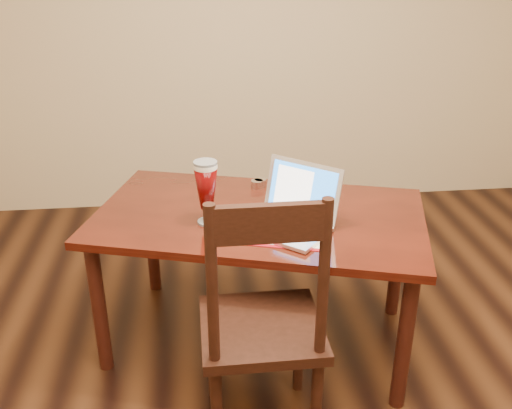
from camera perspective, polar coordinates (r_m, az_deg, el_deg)
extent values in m
cube|color=tan|center=(4.09, 0.49, 18.05)|extent=(4.50, 0.01, 2.70)
cube|color=#461109|center=(2.62, 0.31, -1.27)|extent=(1.67, 1.23, 0.04)
cylinder|color=black|center=(2.70, -15.42, -9.95)|extent=(0.07, 0.07, 0.66)
cylinder|color=black|center=(2.49, 14.62, -13.17)|extent=(0.07, 0.07, 0.66)
cylinder|color=black|center=(3.24, -10.40, -3.23)|extent=(0.07, 0.07, 0.66)
cylinder|color=black|center=(3.06, 13.95, -5.31)|extent=(0.07, 0.07, 0.66)
cube|color=maroon|center=(2.44, 2.67, -2.78)|extent=(0.45, 0.38, 0.00)
cube|color=white|center=(2.44, 2.68, -2.74)|extent=(0.41, 0.33, 0.00)
cube|color=silver|center=(2.44, 2.75, -2.49)|extent=(0.44, 0.42, 0.02)
cube|color=silver|center=(2.48, 3.36, -1.86)|extent=(0.30, 0.28, 0.00)
cube|color=#BBBABF|center=(2.39, 1.88, -2.94)|extent=(0.11, 0.11, 0.00)
cube|color=silver|center=(2.51, 4.68, 1.49)|extent=(0.32, 0.29, 0.24)
cube|color=blue|center=(2.51, 4.62, 1.48)|extent=(0.28, 0.25, 0.20)
cube|color=white|center=(2.53, 3.76, 1.70)|extent=(0.17, 0.15, 0.17)
cylinder|color=silver|center=(2.53, -4.86, -1.72)|extent=(0.09, 0.09, 0.01)
cylinder|color=silver|center=(2.52, -4.89, -0.97)|extent=(0.02, 0.02, 0.06)
cylinder|color=white|center=(2.43, -5.08, 3.85)|extent=(0.10, 0.10, 0.02)
cylinder|color=silver|center=(2.42, -5.10, 4.19)|extent=(0.10, 0.10, 0.01)
cylinder|color=silver|center=(2.87, 0.11, 2.05)|extent=(0.06, 0.06, 0.04)
cylinder|color=silver|center=(2.89, 0.43, 2.19)|extent=(0.06, 0.06, 0.04)
cube|color=black|center=(2.25, 0.54, -12.30)|extent=(0.47, 0.45, 0.04)
cylinder|color=black|center=(2.30, 6.03, -19.50)|extent=(0.04, 0.04, 0.45)
cylinder|color=black|center=(2.53, -4.37, -14.66)|extent=(0.04, 0.04, 0.45)
cylinder|color=black|center=(2.56, 4.31, -14.04)|extent=(0.04, 0.04, 0.45)
cylinder|color=black|center=(1.91, -4.42, -8.15)|extent=(0.04, 0.04, 0.60)
cylinder|color=black|center=(1.95, 6.77, -7.41)|extent=(0.04, 0.04, 0.60)
cube|color=black|center=(1.81, 1.31, -1.90)|extent=(0.38, 0.04, 0.13)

